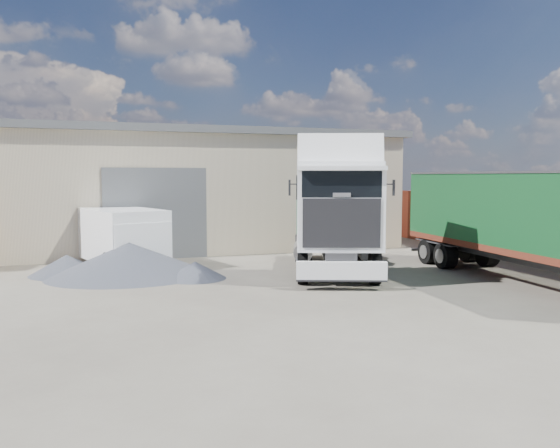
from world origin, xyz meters
name	(u,v)px	position (x,y,z in m)	size (l,w,h in m)	color
ground	(286,316)	(0.00, 0.00, 0.00)	(120.00, 120.00, 0.00)	#2B2823
warehouse	(57,189)	(-6.00, 16.00, 2.66)	(30.60, 12.60, 5.42)	beige
brick_boundary_wall	(509,227)	(11.50, 6.00, 1.25)	(0.35, 26.00, 2.50)	maroon
tractor_unit	(336,219)	(3.18, 4.30, 1.90)	(4.65, 7.07, 4.53)	black
box_trailer	(522,215)	(8.26, 1.70, 2.08)	(2.70, 10.37, 3.42)	#2D2D30
panel_van	(119,236)	(-3.46, 9.02, 1.08)	(3.60, 5.50, 2.09)	black
gravel_heap	(127,260)	(-3.30, 6.54, 0.51)	(6.20, 5.39, 1.11)	#20232B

